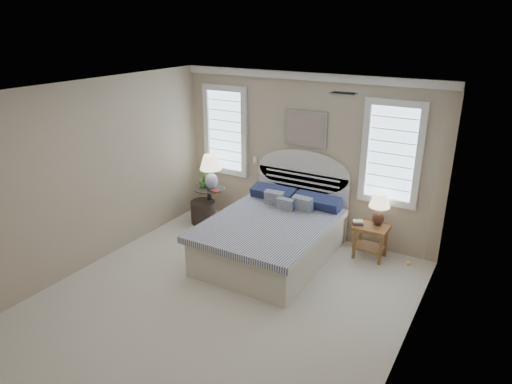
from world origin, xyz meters
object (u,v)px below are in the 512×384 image
object	(u,v)px
bed	(274,233)
nightstand_right	(371,235)
lamp_left	(211,168)
floor_pot	(203,212)
side_table_left	(210,200)
lamp_right	(379,206)

from	to	relation	value
bed	nightstand_right	distance (m)	1.47
bed	nightstand_right	world-z (taller)	bed
nightstand_right	lamp_left	xyz separation A→B (m)	(-2.89, -0.11, 0.63)
nightstand_right	bed	bearing A→B (deg)	-151.97
floor_pot	side_table_left	bearing A→B (deg)	73.06
floor_pot	lamp_right	distance (m)	3.14
side_table_left	lamp_left	size ratio (longest dim) A/B	1.00
floor_pot	lamp_right	size ratio (longest dim) A/B	0.87
bed	lamp_left	xyz separation A→B (m)	(-1.59, 0.58, 0.63)
nightstand_right	lamp_left	bearing A→B (deg)	-177.82
bed	lamp_left	distance (m)	1.80
bed	side_table_left	bearing A→B (deg)	160.26
nightstand_right	lamp_right	distance (m)	0.47
nightstand_right	lamp_right	world-z (taller)	lamp_right
side_table_left	lamp_right	world-z (taller)	lamp_right
lamp_right	bed	bearing A→B (deg)	-149.90
floor_pot	lamp_right	world-z (taller)	lamp_right
nightstand_right	lamp_left	distance (m)	2.96
lamp_left	side_table_left	bearing A→B (deg)	171.19
nightstand_right	floor_pot	distance (m)	3.01
bed	floor_pot	bearing A→B (deg)	165.22
floor_pot	lamp_left	xyz separation A→B (m)	(0.11, 0.14, 0.81)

